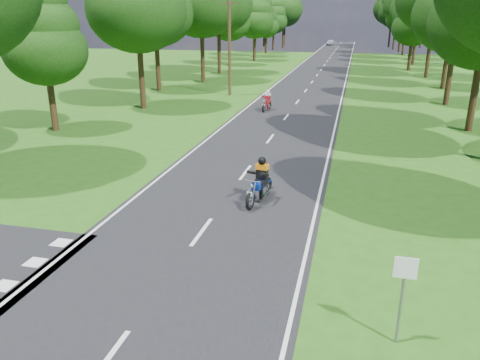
# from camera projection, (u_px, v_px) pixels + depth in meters

# --- Properties ---
(ground) EXTENTS (160.00, 160.00, 0.00)m
(ground) POSITION_uv_depth(u_px,v_px,m) (179.00, 263.00, 12.67)
(ground) COLOR #255012
(ground) RESTS_ON ground
(main_road) EXTENTS (7.00, 140.00, 0.02)m
(main_road) POSITION_uv_depth(u_px,v_px,m) (321.00, 70.00, 58.51)
(main_road) COLOR black
(main_road) RESTS_ON ground
(road_markings) EXTENTS (7.40, 140.00, 0.01)m
(road_markings) POSITION_uv_depth(u_px,v_px,m) (319.00, 71.00, 56.82)
(road_markings) COLOR silver
(road_markings) RESTS_ON main_road
(treeline) EXTENTS (40.00, 115.35, 14.78)m
(treeline) POSITION_uv_depth(u_px,v_px,m) (341.00, 2.00, 64.69)
(treeline) COLOR black
(treeline) RESTS_ON ground
(telegraph_pole) EXTENTS (1.20, 0.26, 8.00)m
(telegraph_pole) POSITION_uv_depth(u_px,v_px,m) (229.00, 45.00, 38.33)
(telegraph_pole) COLOR #382616
(telegraph_pole) RESTS_ON ground
(road_sign) EXTENTS (0.45, 0.07, 2.00)m
(road_sign) POSITION_uv_depth(u_px,v_px,m) (403.00, 286.00, 9.15)
(road_sign) COLOR slate
(road_sign) RESTS_ON ground
(rider_near_blue) EXTENTS (1.00, 2.03, 1.62)m
(rider_near_blue) POSITION_uv_depth(u_px,v_px,m) (259.00, 180.00, 16.60)
(rider_near_blue) COLOR navy
(rider_near_blue) RESTS_ON main_road
(rider_far_red) EXTENTS (0.76, 1.77, 1.43)m
(rider_far_red) POSITION_uv_depth(u_px,v_px,m) (267.00, 100.00, 32.92)
(rider_far_red) COLOR #A8190C
(rider_far_red) RESTS_ON main_road
(distant_car) EXTENTS (2.21, 3.93, 1.26)m
(distant_car) POSITION_uv_depth(u_px,v_px,m) (331.00, 42.00, 108.05)
(distant_car) COLOR silver
(distant_car) RESTS_ON main_road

